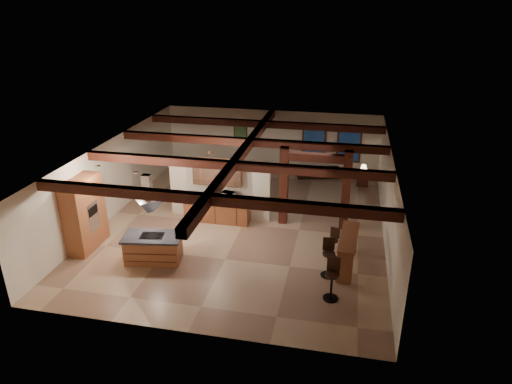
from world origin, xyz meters
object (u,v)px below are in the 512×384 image
kitchen_island (153,248)px  sofa (318,171)px  bar_counter (348,246)px  dining_table (243,191)px

kitchen_island → sofa: 9.60m
bar_counter → sofa: bearing=101.0°
kitchen_island → bar_counter: bearing=8.3°
kitchen_island → dining_table: kitchen_island is taller
dining_table → sofa: 4.30m
sofa → bar_counter: bearing=87.2°
kitchen_island → sofa: (4.48, 8.49, -0.16)m
sofa → kitchen_island: bearing=48.4°
sofa → bar_counter: (1.48, -7.62, 0.43)m
kitchen_island → bar_counter: 6.03m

